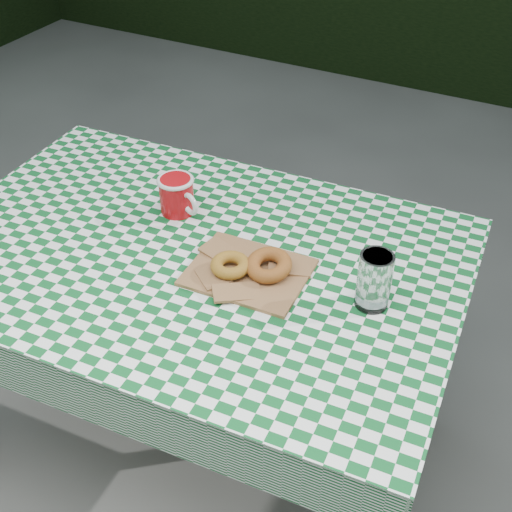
{
  "coord_description": "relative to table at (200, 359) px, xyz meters",
  "views": [
    {
      "loc": [
        0.88,
        -1.08,
        1.75
      ],
      "look_at": [
        0.32,
        0.01,
        0.79
      ],
      "focal_mm": 46.43,
      "sensor_mm": 36.0,
      "label": 1
    }
  ],
  "objects": [
    {
      "name": "ground",
      "position": [
        -0.15,
        0.02,
        -0.38
      ],
      "size": [
        60.0,
        60.0,
        0.0
      ],
      "primitive_type": "plane",
      "color": "#4A4A46",
      "rests_on": "ground"
    },
    {
      "name": "table",
      "position": [
        0.0,
        0.0,
        0.0
      ],
      "size": [
        1.34,
        0.93,
        0.75
      ],
      "primitive_type": "cube",
      "rotation": [
        0.0,
        0.0,
        0.06
      ],
      "color": "#59311E",
      "rests_on": "ground"
    },
    {
      "name": "tablecloth",
      "position": [
        0.0,
        0.0,
        0.38
      ],
      "size": [
        1.36,
        0.95,
        0.01
      ],
      "primitive_type": "cube",
      "rotation": [
        0.0,
        0.0,
        0.06
      ],
      "color": "#0C5021",
      "rests_on": "table"
    },
    {
      "name": "paper_bag",
      "position": [
        0.16,
        -0.01,
        0.39
      ],
      "size": [
        0.28,
        0.23,
        0.01
      ],
      "primitive_type": "cube",
      "rotation": [
        0.0,
        0.0,
        0.05
      ],
      "color": "#9D7444",
      "rests_on": "tablecloth"
    },
    {
      "name": "bagel_front",
      "position": [
        0.13,
        -0.03,
        0.41
      ],
      "size": [
        0.12,
        0.12,
        0.03
      ],
      "primitive_type": "torus",
      "rotation": [
        0.0,
        0.0,
        0.44
      ],
      "color": "olive",
      "rests_on": "paper_bag"
    },
    {
      "name": "bagel_back",
      "position": [
        0.21,
        0.01,
        0.41
      ],
      "size": [
        0.13,
        0.13,
        0.03
      ],
      "primitive_type": "torus",
      "rotation": [
        0.0,
        0.0,
        -0.28
      ],
      "color": "brown",
      "rests_on": "paper_bag"
    },
    {
      "name": "coffee_mug",
      "position": [
        -0.12,
        0.14,
        0.43
      ],
      "size": [
        0.23,
        0.23,
        0.1
      ],
      "primitive_type": null,
      "rotation": [
        0.0,
        0.0,
        -0.37
      ],
      "color": "#9F0A0F",
      "rests_on": "tablecloth"
    },
    {
      "name": "drinking_glass",
      "position": [
        0.45,
        0.02,
        0.45
      ],
      "size": [
        0.1,
        0.1,
        0.14
      ],
      "primitive_type": "cylinder",
      "rotation": [
        0.0,
        0.0,
        0.42
      ],
      "color": "white",
      "rests_on": "tablecloth"
    }
  ]
}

